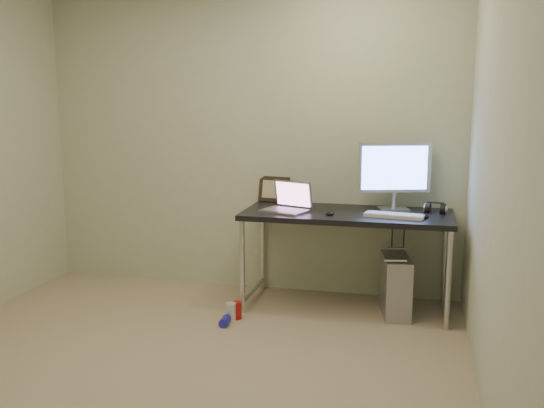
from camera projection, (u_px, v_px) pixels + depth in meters
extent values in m
plane|color=tan|center=(168.00, 374.00, 3.55)|extent=(3.50, 3.50, 0.00)
cube|color=beige|center=(248.00, 141.00, 5.01)|extent=(3.50, 0.02, 2.50)
cube|color=beige|center=(497.00, 171.00, 2.92)|extent=(0.02, 3.50, 2.50)
cube|color=black|center=(347.00, 215.00, 4.57)|extent=(1.56, 0.68, 0.04)
cylinder|color=silver|center=(242.00, 267.00, 4.52)|extent=(0.04, 0.04, 0.71)
cylinder|color=silver|center=(263.00, 248.00, 5.09)|extent=(0.04, 0.04, 0.71)
cylinder|color=silver|center=(448.00, 281.00, 4.17)|extent=(0.04, 0.04, 0.71)
cylinder|color=silver|center=(445.00, 259.00, 4.75)|extent=(0.04, 0.04, 0.71)
cylinder|color=silver|center=(253.00, 290.00, 4.85)|extent=(0.04, 0.60, 0.04)
cylinder|color=silver|center=(445.00, 305.00, 4.51)|extent=(0.04, 0.60, 0.04)
cube|color=#ADADB1|center=(395.00, 286.00, 4.50)|extent=(0.26, 0.45, 0.44)
cylinder|color=silver|center=(396.00, 261.00, 4.29)|extent=(0.16, 0.05, 0.02)
cylinder|color=silver|center=(397.00, 249.00, 4.63)|extent=(0.16, 0.05, 0.02)
cylinder|color=black|center=(392.00, 250.00, 4.83)|extent=(0.01, 0.16, 0.69)
cylinder|color=black|center=(403.00, 254.00, 4.79)|extent=(0.02, 0.11, 0.71)
cylinder|color=#B61211|center=(237.00, 310.00, 4.43)|extent=(0.08, 0.08, 0.13)
cylinder|color=silver|center=(231.00, 312.00, 4.40)|extent=(0.09, 0.09, 0.13)
cylinder|color=#2123C2|center=(225.00, 321.00, 4.31)|extent=(0.07, 0.12, 0.06)
cube|color=silver|center=(284.00, 211.00, 4.56)|extent=(0.38, 0.32, 0.02)
cube|color=slate|center=(284.00, 210.00, 4.56)|extent=(0.33, 0.28, 0.00)
cube|color=#919299|center=(293.00, 194.00, 4.65)|extent=(0.32, 0.15, 0.21)
cube|color=#865374|center=(293.00, 194.00, 4.64)|extent=(0.28, 0.13, 0.18)
cube|color=silver|center=(393.00, 209.00, 4.64)|extent=(0.26, 0.22, 0.02)
cylinder|color=silver|center=(394.00, 200.00, 4.65)|extent=(0.04, 0.04, 0.12)
cube|color=silver|center=(395.00, 168.00, 4.60)|extent=(0.54, 0.19, 0.38)
cube|color=#638DFF|center=(395.00, 168.00, 4.58)|extent=(0.48, 0.15, 0.33)
cube|color=silver|center=(394.00, 215.00, 4.36)|extent=(0.44, 0.20, 0.03)
ellipsoid|color=black|center=(423.00, 215.00, 4.34)|extent=(0.07, 0.11, 0.04)
ellipsoid|color=black|center=(330.00, 212.00, 4.46)|extent=(0.07, 0.10, 0.03)
cylinder|color=black|center=(428.00, 209.00, 4.54)|extent=(0.05, 0.10, 0.09)
cylinder|color=black|center=(443.00, 210.00, 4.51)|extent=(0.05, 0.10, 0.09)
cube|color=black|center=(436.00, 203.00, 4.51)|extent=(0.12, 0.04, 0.01)
cube|color=black|center=(274.00, 189.00, 5.00)|extent=(0.27, 0.11, 0.21)
cylinder|color=silver|center=(299.00, 199.00, 4.87)|extent=(0.01, 0.01, 0.10)
cylinder|color=silver|center=(299.00, 192.00, 4.86)|extent=(0.04, 0.03, 0.04)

